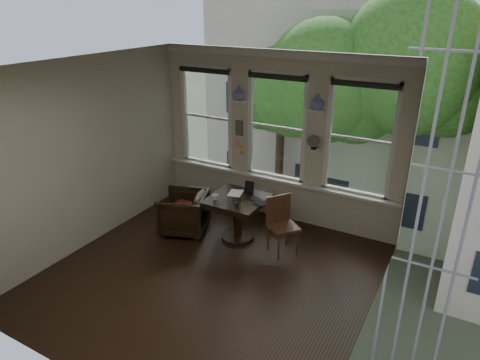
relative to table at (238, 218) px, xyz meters
The scene contains 25 objects.
ground 1.19m from the table, 81.48° to the right, with size 4.50×4.50×0.00m, color black.
ceiling 2.86m from the table, 81.48° to the right, with size 4.50×4.50×0.00m, color silver.
wall_back 1.60m from the table, 81.56° to the left, with size 4.50×4.50×0.00m, color beige.
wall_front 3.56m from the table, 87.15° to the right, with size 4.50×4.50×0.00m, color beige.
wall_left 2.62m from the table, 151.73° to the right, with size 4.50×4.50×0.00m, color beige.
wall_right 2.89m from the table, 24.85° to the right, with size 4.50×4.50×0.00m, color beige.
window_left 2.16m from the table, 138.61° to the left, with size 1.10×0.12×1.90m, color white, non-canonical shape.
window_center 1.75m from the table, 81.56° to the left, with size 1.10×0.12×1.90m, color white, non-canonical shape.
window_right 2.38m from the table, 34.94° to the left, with size 1.10×0.12×1.90m, color white, non-canonical shape.
shelf_left 2.09m from the table, 118.41° to the left, with size 0.26×0.16×0.03m, color white.
shelf_right 2.20m from the table, 49.09° to the left, with size 0.26×0.16×0.03m, color white.
intercom 1.71m from the table, 117.73° to the left, with size 0.14×0.06×0.28m, color #59544F.
sticky_notes 1.49m from the table, 117.62° to the left, with size 0.16×0.01×0.24m, color pink, non-canonical shape.
desk_fan 1.78m from the table, 48.54° to the left, with size 0.20×0.20×0.24m, color #59544F, non-canonical shape.
vase_left 2.20m from the table, 118.41° to the left, with size 0.24×0.24×0.25m, color white.
vase_right 2.31m from the table, 49.09° to the left, with size 0.24×0.24×0.25m, color white.
table is the anchor object (origin of this frame).
armchair_left 0.97m from the table, 165.66° to the right, with size 0.76×0.79×0.72m, color black.
cushion_red 0.97m from the table, 165.66° to the right, with size 0.45×0.45×0.06m, color maroon.
side_chair_right 0.85m from the table, ahead, with size 0.42×0.42×0.92m, color #4E2B1C, non-canonical shape.
laptop 0.52m from the table, ahead, with size 0.36×0.23×0.03m, color black.
mug 0.56m from the table, 141.73° to the right, with size 0.10×0.10×0.09m, color white.
drinking_glass 0.51m from the table, 62.48° to the right, with size 0.14×0.14×0.11m, color white.
tablet 0.55m from the table, 71.90° to the left, with size 0.16×0.02×0.22m, color black.
papers 0.43m from the table, 129.05° to the left, with size 0.22×0.30×0.00m, color silver.
Camera 1 is at (2.96, -4.39, 3.73)m, focal length 32.00 mm.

